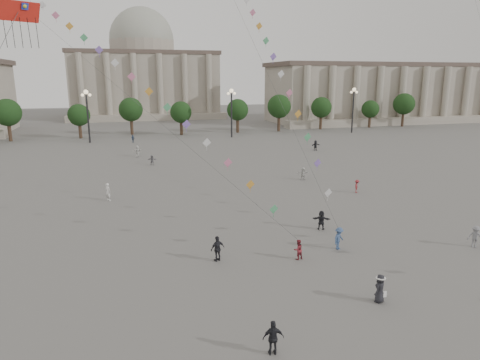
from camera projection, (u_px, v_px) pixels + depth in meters
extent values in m
plane|color=#575552|center=(284.00, 299.00, 25.97)|extent=(360.00, 360.00, 0.00)
cube|color=gray|center=(398.00, 94.00, 132.73)|extent=(80.00, 22.00, 16.00)
cube|color=#51433B|center=(400.00, 65.00, 130.71)|extent=(81.60, 22.44, 1.20)
cube|color=gray|center=(424.00, 120.00, 122.21)|extent=(84.00, 4.00, 2.00)
cube|color=gray|center=(144.00, 86.00, 145.26)|extent=(46.00, 30.00, 20.00)
cube|color=#51433B|center=(143.00, 54.00, 142.76)|extent=(46.92, 30.60, 1.20)
cube|color=gray|center=(149.00, 117.00, 131.46)|extent=(48.30, 4.00, 2.00)
cylinder|color=gray|center=(142.00, 48.00, 142.32)|extent=(21.00, 21.00, 5.00)
sphere|color=gray|center=(142.00, 40.00, 141.73)|extent=(21.00, 21.00, 21.00)
cylinder|color=#322219|center=(17.00, 132.00, 90.64)|extent=(0.70, 0.70, 3.52)
sphere|color=black|center=(15.00, 114.00, 89.77)|extent=(5.12, 5.12, 5.12)
cylinder|color=#322219|center=(77.00, 130.00, 93.80)|extent=(0.70, 0.70, 3.52)
sphere|color=black|center=(76.00, 113.00, 92.93)|extent=(5.12, 5.12, 5.12)
cylinder|color=#322219|center=(133.00, 128.00, 96.96)|extent=(0.70, 0.70, 3.52)
sphere|color=black|center=(132.00, 112.00, 96.09)|extent=(5.12, 5.12, 5.12)
cylinder|color=#322219|center=(186.00, 127.00, 100.12)|extent=(0.70, 0.70, 3.52)
sphere|color=black|center=(185.00, 111.00, 99.25)|extent=(5.12, 5.12, 5.12)
cylinder|color=#322219|center=(235.00, 125.00, 103.28)|extent=(0.70, 0.70, 3.52)
sphere|color=black|center=(235.00, 110.00, 102.41)|extent=(5.12, 5.12, 5.12)
cylinder|color=#322219|center=(282.00, 124.00, 106.44)|extent=(0.70, 0.70, 3.52)
sphere|color=black|center=(282.00, 109.00, 105.58)|extent=(5.12, 5.12, 5.12)
cylinder|color=#322219|center=(325.00, 122.00, 109.60)|extent=(0.70, 0.70, 3.52)
sphere|color=black|center=(326.00, 108.00, 108.74)|extent=(5.12, 5.12, 5.12)
cylinder|color=#322219|center=(367.00, 121.00, 112.76)|extent=(0.70, 0.70, 3.52)
sphere|color=black|center=(368.00, 107.00, 111.90)|extent=(5.12, 5.12, 5.12)
cylinder|color=#322219|center=(406.00, 120.00, 115.92)|extent=(0.70, 0.70, 3.52)
sphere|color=black|center=(407.00, 106.00, 115.06)|extent=(5.12, 5.12, 5.12)
cylinder|color=#262628|center=(88.00, 118.00, 86.34)|extent=(0.36, 0.36, 10.00)
sphere|color=#FFE5B2|center=(86.00, 92.00, 85.12)|extent=(0.90, 0.90, 0.90)
sphere|color=#FFE5B2|center=(82.00, 95.00, 85.08)|extent=(0.60, 0.60, 0.60)
sphere|color=#FFE5B2|center=(90.00, 95.00, 85.44)|extent=(0.60, 0.60, 0.60)
cylinder|color=#262628|center=(232.00, 115.00, 94.24)|extent=(0.36, 0.36, 10.00)
sphere|color=#FFE5B2|center=(231.00, 91.00, 93.02)|extent=(0.90, 0.90, 0.90)
sphere|color=#FFE5B2|center=(228.00, 94.00, 92.98)|extent=(0.60, 0.60, 0.60)
sphere|color=#FFE5B2|center=(235.00, 93.00, 93.35)|extent=(0.60, 0.60, 0.60)
cylinder|color=#262628|center=(353.00, 112.00, 102.14)|extent=(0.36, 0.36, 10.00)
sphere|color=#FFE5B2|center=(354.00, 90.00, 100.92)|extent=(0.90, 0.90, 0.90)
sphere|color=#FFE5B2|center=(351.00, 92.00, 100.88)|extent=(0.60, 0.60, 0.60)
sphere|color=#FFE5B2|center=(357.00, 92.00, 101.25)|extent=(0.60, 0.60, 0.60)
imported|color=navy|center=(133.00, 139.00, 87.70)|extent=(0.99, 0.83, 1.58)
imported|color=black|center=(321.00, 220.00, 37.62)|extent=(1.66, 1.13, 1.72)
imported|color=silver|center=(137.00, 151.00, 71.99)|extent=(1.77, 1.54, 1.93)
imported|color=slate|center=(475.00, 237.00, 33.65)|extent=(1.32, 1.13, 1.78)
imported|color=silver|center=(303.00, 173.00, 55.84)|extent=(1.60, 0.67, 1.68)
imported|color=maroon|center=(357.00, 186.00, 49.59)|extent=(1.02, 1.15, 1.54)
imported|color=black|center=(316.00, 145.00, 78.02)|extent=(1.79, 0.75, 1.88)
imported|color=slate|center=(152.00, 160.00, 65.27)|extent=(1.49, 0.92, 1.53)
imported|color=silver|center=(108.00, 192.00, 46.42)|extent=(0.82, 0.84, 1.95)
imported|color=black|center=(273.00, 338.00, 20.59)|extent=(1.09, 0.57, 1.78)
imported|color=black|center=(218.00, 249.00, 31.12)|extent=(1.21, 0.80, 1.90)
imported|color=maroon|center=(298.00, 249.00, 31.45)|extent=(0.87, 0.75, 1.53)
imported|color=#364F7B|center=(339.00, 238.00, 33.26)|extent=(1.32, 1.18, 1.78)
imported|color=black|center=(380.00, 289.00, 25.42)|extent=(1.02, 0.93, 1.75)
cone|color=white|center=(381.00, 277.00, 25.25)|extent=(0.52, 0.52, 0.14)
cylinder|color=white|center=(381.00, 278.00, 25.26)|extent=(0.60, 0.60, 0.02)
cube|color=white|center=(385.00, 294.00, 25.42)|extent=(0.22, 0.10, 0.35)
cube|color=red|center=(19.00, 11.00, 22.98)|extent=(2.15, 1.59, 1.02)
cube|color=#167D35|center=(11.00, 6.00, 22.80)|extent=(0.40, 0.35, 0.34)
cube|color=#2137B5|center=(25.00, 6.00, 22.98)|extent=(0.40, 0.35, 0.34)
sphere|color=yellow|center=(10.00, 6.00, 22.76)|extent=(0.20, 0.20, 0.20)
sphere|color=yellow|center=(25.00, 6.00, 22.94)|extent=(0.20, 0.20, 0.20)
cylinder|color=#3F3F3F|center=(44.00, 24.00, 43.89)|extent=(0.02, 0.02, 68.48)
cube|color=#479965|center=(274.00, 209.00, 31.99)|extent=(0.76, 0.25, 0.76)
cube|color=#C7882E|center=(250.00, 185.00, 32.80)|extent=(0.76, 0.25, 0.76)
cube|color=#C46789|center=(228.00, 163.00, 33.64)|extent=(0.76, 0.25, 0.76)
cube|color=silver|center=(207.00, 143.00, 34.50)|extent=(0.76, 0.25, 0.76)
cube|color=#7A59B3|center=(186.00, 124.00, 35.36)|extent=(0.76, 0.25, 0.76)
cube|color=#479965|center=(167.00, 107.00, 36.24)|extent=(0.76, 0.25, 0.76)
cube|color=#C7882E|center=(149.00, 91.00, 37.13)|extent=(0.76, 0.25, 0.76)
cube|color=#C46789|center=(132.00, 77.00, 38.02)|extent=(0.76, 0.25, 0.76)
cube|color=silver|center=(115.00, 63.00, 38.91)|extent=(0.76, 0.25, 0.76)
cube|color=#7A59B3|center=(99.00, 50.00, 39.82)|extent=(0.76, 0.25, 0.76)
cube|color=#479965|center=(84.00, 38.00, 40.72)|extent=(0.76, 0.25, 0.76)
cube|color=#C7882E|center=(69.00, 26.00, 41.63)|extent=(0.76, 0.25, 0.76)
cube|color=#C46789|center=(56.00, 15.00, 42.54)|extent=(0.76, 0.25, 0.76)
cube|color=silver|center=(42.00, 5.00, 43.46)|extent=(0.76, 0.25, 0.76)
cube|color=silver|center=(328.00, 193.00, 34.22)|extent=(0.76, 0.25, 0.76)
cube|color=#7A59B3|center=(318.00, 163.00, 35.44)|extent=(0.76, 0.25, 0.76)
cube|color=#479965|center=(308.00, 137.00, 36.70)|extent=(0.76, 0.25, 0.76)
cube|color=#C7882E|center=(298.00, 114.00, 37.99)|extent=(0.76, 0.25, 0.76)
cube|color=#C46789|center=(289.00, 93.00, 39.28)|extent=(0.76, 0.25, 0.76)
cube|color=silver|center=(281.00, 74.00, 40.60)|extent=(0.76, 0.25, 0.76)
cube|color=#7A59B3|center=(273.00, 57.00, 41.92)|extent=(0.76, 0.25, 0.76)
cube|color=#479965|center=(266.00, 41.00, 43.25)|extent=(0.76, 0.25, 0.76)
cube|color=#C7882E|center=(259.00, 26.00, 44.58)|extent=(0.76, 0.25, 0.76)
cube|color=#C46789|center=(253.00, 12.00, 45.93)|extent=(0.76, 0.25, 0.76)
cube|color=silver|center=(247.00, 0.00, 47.27)|extent=(0.76, 0.25, 0.76)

